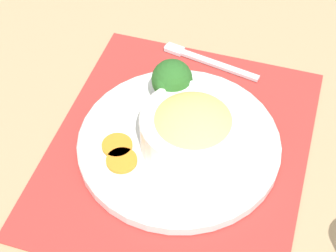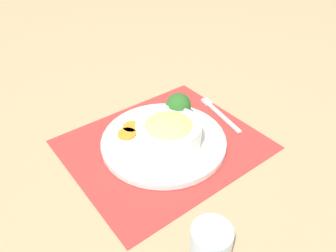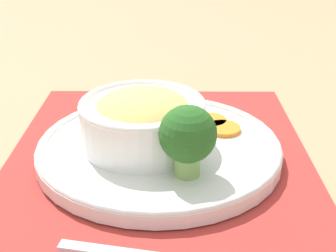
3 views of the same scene
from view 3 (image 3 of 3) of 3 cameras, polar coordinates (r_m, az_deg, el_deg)
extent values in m
plane|color=tan|center=(0.60, -1.09, -3.84)|extent=(4.00, 4.00, 0.00)
cube|color=#B2332D|center=(0.60, -1.09, -3.68)|extent=(0.46, 0.39, 0.00)
cylinder|color=white|center=(0.60, -1.09, -2.84)|extent=(0.31, 0.31, 0.02)
torus|color=white|center=(0.59, -1.10, -2.16)|extent=(0.31, 0.31, 0.01)
cylinder|color=white|center=(0.58, -3.12, 0.12)|extent=(0.15, 0.15, 0.05)
torus|color=white|center=(0.57, -3.18, 2.60)|extent=(0.16, 0.16, 0.01)
ellipsoid|color=#EAC66B|center=(0.57, -3.15, 1.35)|extent=(0.13, 0.13, 0.06)
cylinder|color=#84AD5B|center=(0.52, 2.36, -4.63)|extent=(0.03, 0.03, 0.03)
sphere|color=#286023|center=(0.51, 2.43, -0.97)|extent=(0.06, 0.06, 0.06)
sphere|color=#286023|center=(0.52, 3.27, 0.36)|extent=(0.03, 0.03, 0.03)
sphere|color=#286023|center=(0.49, 1.75, -1.47)|extent=(0.03, 0.03, 0.03)
cylinder|color=orange|center=(0.63, 6.76, -0.32)|extent=(0.05, 0.05, 0.01)
cylinder|color=orange|center=(0.65, 5.12, 0.64)|extent=(0.05, 0.05, 0.01)
camera|label=1|loc=(1.12, -10.84, 44.90)|focal=60.00mm
camera|label=2|loc=(1.06, -35.44, 34.62)|focal=35.00mm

